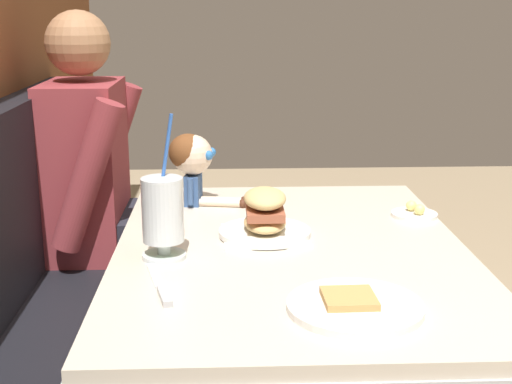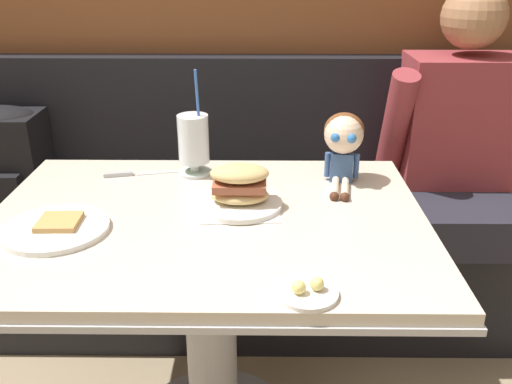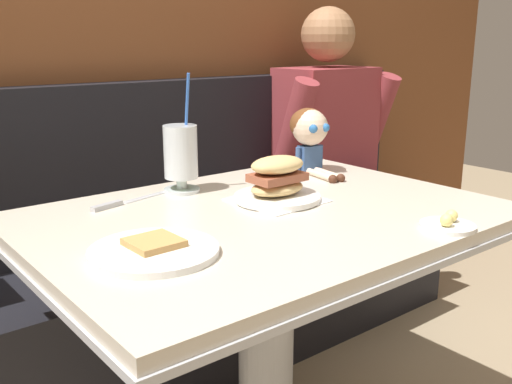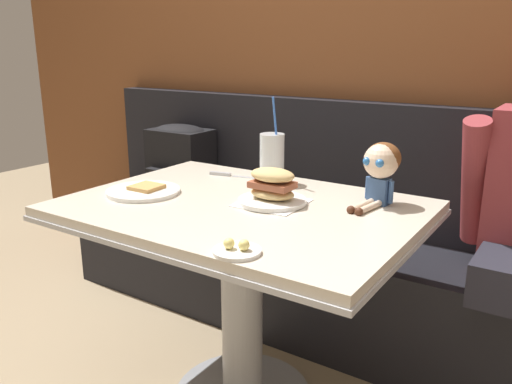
{
  "view_description": "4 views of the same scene",
  "coord_description": "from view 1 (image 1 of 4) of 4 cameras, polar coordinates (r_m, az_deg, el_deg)",
  "views": [
    {
      "loc": [
        -1.54,
        0.32,
        1.28
      ],
      "look_at": [
        0.1,
        0.26,
        0.84
      ],
      "focal_mm": 50.02,
      "sensor_mm": 36.0,
      "label": 1
    },
    {
      "loc": [
        0.14,
        -1.06,
        1.35
      ],
      "look_at": [
        0.12,
        0.15,
        0.82
      ],
      "focal_mm": 38.68,
      "sensor_mm": 36.0,
      "label": 2
    },
    {
      "loc": [
        -0.84,
        -0.84,
        1.14
      ],
      "look_at": [
        0.0,
        0.22,
        0.78
      ],
      "focal_mm": 40.63,
      "sensor_mm": 36.0,
      "label": 3
    },
    {
      "loc": [
        0.91,
        -1.12,
        1.23
      ],
      "look_at": [
        0.04,
        0.2,
        0.78
      ],
      "focal_mm": 36.47,
      "sensor_mm": 36.0,
      "label": 4
    }
  ],
  "objects": [
    {
      "name": "toast_plate",
      "position": [
        1.32,
        7.87,
        -8.98
      ],
      "size": [
        0.25,
        0.25,
        0.03
      ],
      "color": "white",
      "rests_on": "diner_table"
    },
    {
      "name": "diner_table",
      "position": [
        1.71,
        2.75,
        -10.64
      ],
      "size": [
        1.11,
        0.81,
        0.74
      ],
      "color": "beige",
      "rests_on": "ground"
    },
    {
      "name": "sandwich_plate",
      "position": [
        1.69,
        0.71,
        -2.05
      ],
      "size": [
        0.22,
        0.22,
        0.12
      ],
      "color": "white",
      "rests_on": "diner_table"
    },
    {
      "name": "butter_knife",
      "position": [
        1.4,
        -7.52,
        -7.77
      ],
      "size": [
        0.23,
        0.07,
        0.01
      ],
      "color": "silver",
      "rests_on": "diner_table"
    },
    {
      "name": "seated_doll",
      "position": [
        1.95,
        -5.1,
        2.66
      ],
      "size": [
        0.13,
        0.23,
        0.2
      ],
      "color": "#385689",
      "rests_on": "diner_table"
    },
    {
      "name": "diner_patron",
      "position": [
        2.45,
        -12.55,
        1.91
      ],
      "size": [
        0.55,
        0.48,
        0.81
      ],
      "color": "maroon",
      "rests_on": "booth_bench"
    },
    {
      "name": "butter_saucer",
      "position": [
        1.9,
        12.56,
        -1.64
      ],
      "size": [
        0.12,
        0.12,
        0.04
      ],
      "color": "white",
      "rests_on": "diner_table"
    },
    {
      "name": "milkshake_glass",
      "position": [
        1.55,
        -7.46,
        -1.76
      ],
      "size": [
        0.1,
        0.1,
        0.32
      ],
      "color": "silver",
      "rests_on": "diner_table"
    }
  ]
}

